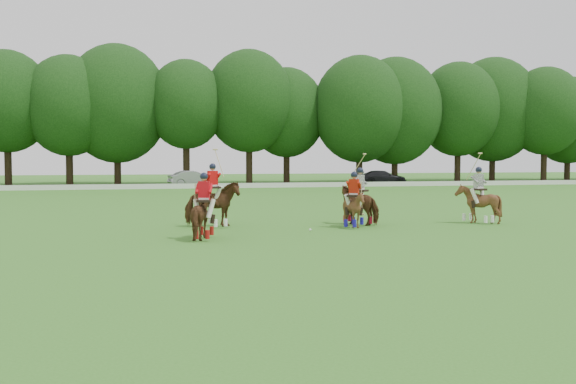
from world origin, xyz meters
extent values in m
plane|color=#367220|center=(0.00, 0.00, 0.00)|extent=(180.00, 180.00, 0.00)
cylinder|color=black|center=(-17.43, 48.92, 2.49)|extent=(0.70, 0.70, 4.98)
ellipsoid|color=black|center=(-17.43, 48.92, 8.28)|extent=(8.80, 8.80, 10.12)
cylinder|color=black|center=(-11.63, 48.49, 2.32)|extent=(0.70, 0.70, 4.64)
ellipsoid|color=black|center=(-11.63, 48.49, 7.95)|extent=(8.80, 8.80, 10.13)
cylinder|color=black|center=(-6.99, 49.52, 2.16)|extent=(0.70, 0.70, 4.31)
ellipsoid|color=black|center=(-6.99, 49.52, 8.31)|extent=(10.67, 10.67, 12.27)
cylinder|color=black|center=(-0.04, 48.00, 2.62)|extent=(0.70, 0.70, 5.24)
ellipsoid|color=black|center=(-0.04, 48.00, 8.26)|extent=(8.06, 8.06, 9.26)
cylinder|color=black|center=(6.63, 48.24, 2.59)|extent=(0.70, 0.70, 5.19)
ellipsoid|color=black|center=(6.63, 48.24, 8.75)|extent=(9.50, 9.50, 10.92)
cylinder|color=black|center=(11.06, 49.62, 2.24)|extent=(0.70, 0.70, 4.48)
ellipsoid|color=black|center=(11.06, 49.62, 7.71)|extent=(8.60, 8.60, 9.89)
cylinder|color=black|center=(18.54, 46.82, 2.11)|extent=(0.70, 0.70, 4.21)
ellipsoid|color=black|center=(18.54, 46.82, 8.00)|extent=(10.11, 10.11, 11.63)
cylinder|color=black|center=(23.25, 48.17, 2.03)|extent=(0.70, 0.70, 4.07)
ellipsoid|color=black|center=(23.25, 48.17, 7.99)|extent=(10.46, 10.46, 12.03)
cylinder|color=black|center=(31.16, 48.38, 2.40)|extent=(0.70, 0.70, 4.79)
ellipsoid|color=black|center=(31.16, 48.38, 8.35)|extent=(9.47, 9.47, 10.89)
cylinder|color=black|center=(36.59, 49.92, 2.22)|extent=(0.70, 0.70, 4.44)
ellipsoid|color=black|center=(36.59, 49.92, 8.51)|extent=(10.84, 10.84, 12.47)
cylinder|color=black|center=(41.42, 46.74, 2.43)|extent=(0.70, 0.70, 4.86)
ellipsoid|color=black|center=(41.42, 46.74, 8.21)|extent=(8.94, 8.94, 10.28)
cylinder|color=black|center=(46.86, 49.73, 1.95)|extent=(0.70, 0.70, 3.90)
ellipsoid|color=black|center=(46.86, 49.73, 7.38)|extent=(9.29, 9.29, 10.68)
cube|color=white|center=(0.00, 38.00, 0.22)|extent=(120.00, 0.10, 0.44)
imported|color=gray|center=(0.08, 42.50, 0.75)|extent=(4.76, 2.45, 1.49)
imported|color=black|center=(19.52, 42.50, 0.71)|extent=(5.14, 2.68, 1.42)
imported|color=#472813|center=(-3.26, 1.87, 0.73)|extent=(1.20, 1.88, 1.47)
cube|color=black|center=(-3.26, 1.87, 1.27)|extent=(0.56, 0.65, 0.08)
cylinder|color=tan|center=(-3.55, 1.95, 1.19)|extent=(0.08, 0.21, 1.29)
imported|color=#472813|center=(-2.52, 5.57, 0.89)|extent=(2.17, 2.02, 1.78)
cube|color=black|center=(-2.52, 5.57, 1.54)|extent=(0.60, 0.68, 0.08)
cylinder|color=tan|center=(-2.24, 5.67, 2.46)|extent=(0.29, 0.74, 1.08)
imported|color=#472813|center=(2.72, 4.06, 0.71)|extent=(1.69, 1.72, 1.42)
cube|color=black|center=(2.72, 4.06, 1.23)|extent=(0.68, 0.71, 0.08)
cylinder|color=tan|center=(2.96, 3.88, 1.15)|extent=(0.15, 0.19, 1.29)
imported|color=#472813|center=(3.36, 5.15, 0.79)|extent=(1.89, 1.95, 1.58)
cube|color=black|center=(3.36, 5.15, 1.37)|extent=(0.70, 0.71, 0.08)
cylinder|color=tan|center=(3.14, 4.95, 2.29)|extent=(0.54, 0.59, 1.08)
imported|color=#472813|center=(8.23, 4.43, 0.80)|extent=(1.65, 1.76, 1.61)
cube|color=black|center=(8.23, 4.43, 1.40)|extent=(0.58, 0.66, 0.08)
cylinder|color=tan|center=(7.95, 4.34, 2.32)|extent=(0.24, 0.75, 1.08)
sphere|color=white|center=(0.79, 3.39, 0.04)|extent=(0.09, 0.09, 0.09)
camera|label=1|loc=(-5.56, -19.18, 2.66)|focal=40.00mm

